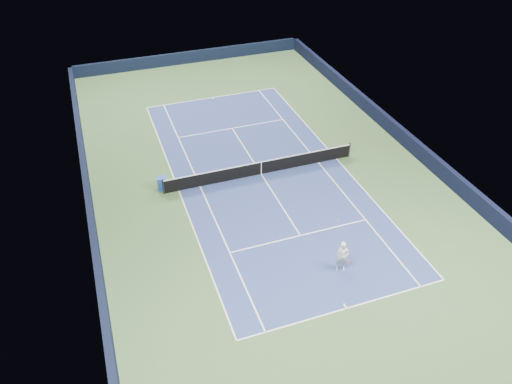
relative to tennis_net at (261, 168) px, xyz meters
name	(u,v)px	position (x,y,z in m)	size (l,w,h in m)	color
ground	(261,174)	(0.00, 0.00, -0.50)	(40.00, 40.00, 0.00)	#385830
wall_far	(190,57)	(0.00, 19.82, 0.05)	(22.00, 0.35, 1.10)	black
wall_right	(405,139)	(10.82, 0.00, 0.05)	(0.35, 40.00, 1.10)	black
wall_left	(89,201)	(-10.82, 0.00, 0.05)	(0.35, 40.00, 1.10)	black
court_surface	(261,174)	(0.00, 0.00, -0.50)	(10.97, 23.77, 0.01)	navy
baseline_far	(213,98)	(0.00, 11.88, -0.50)	(10.97, 0.08, 0.00)	white
baseline_near	(347,308)	(0.00, -11.88, -0.50)	(10.97, 0.08, 0.00)	white
sideline_doubles_right	(336,159)	(5.49, 0.00, -0.50)	(0.08, 23.77, 0.00)	white
sideline_doubles_left	(179,191)	(-5.49, 0.00, -0.50)	(0.08, 23.77, 0.00)	white
sideline_singles_right	(318,162)	(4.12, 0.00, -0.50)	(0.08, 23.77, 0.00)	white
sideline_singles_left	(200,186)	(-4.12, 0.00, -0.50)	(0.08, 23.77, 0.00)	white
service_line_far	(232,128)	(0.00, 6.40, -0.50)	(8.23, 0.08, 0.00)	white
service_line_near	(300,236)	(0.00, -6.40, -0.50)	(8.23, 0.08, 0.00)	white
center_service_line	(261,174)	(0.00, 0.00, -0.50)	(0.08, 12.80, 0.00)	white
center_mark_far	(213,98)	(0.00, 11.73, -0.50)	(0.08, 0.30, 0.00)	white
center_mark_near	(345,306)	(0.00, -11.73, -0.50)	(0.08, 0.30, 0.00)	white
tennis_net	(261,168)	(0.00, 0.00, 0.00)	(12.90, 0.10, 1.07)	black
sponsor_cube	(162,183)	(-6.40, 0.52, -0.06)	(0.63, 0.57, 0.89)	blue
tennis_player	(342,257)	(0.92, -9.47, 0.39)	(0.87, 1.36, 2.46)	silver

